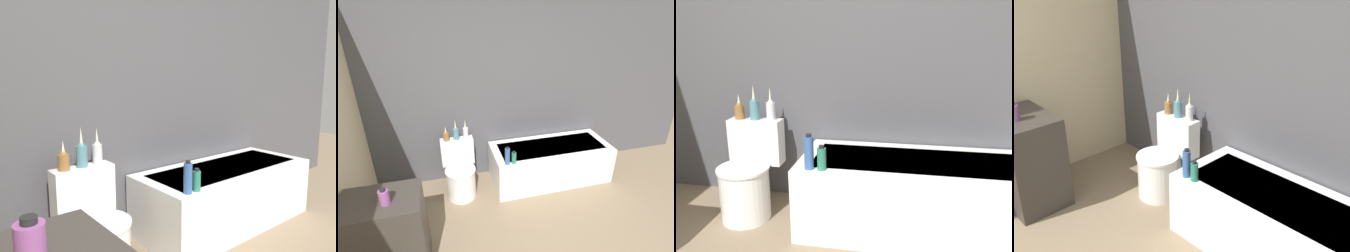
% 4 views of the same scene
% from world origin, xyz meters
% --- Properties ---
extents(wall_back_tiled, '(6.40, 0.06, 2.60)m').
position_xyz_m(wall_back_tiled, '(0.00, 2.29, 1.30)').
color(wall_back_tiled, '#4C4C51').
rests_on(wall_back_tiled, ground_plane).
extents(bathtub, '(1.66, 0.70, 0.53)m').
position_xyz_m(bathtub, '(0.72, 1.89, 0.27)').
color(bathtub, white).
rests_on(bathtub, ground).
extents(toilet, '(0.43, 0.53, 0.72)m').
position_xyz_m(toilet, '(-0.56, 1.88, 0.30)').
color(toilet, white).
rests_on(toilet, ground).
extents(vanity_counter, '(0.68, 0.47, 0.84)m').
position_xyz_m(vanity_counter, '(-1.31, 0.92, 0.42)').
color(vanity_counter, '#38332D').
rests_on(vanity_counter, ground).
extents(soap_bottle_glass, '(0.08, 0.08, 0.15)m').
position_xyz_m(soap_bottle_glass, '(-1.25, 0.86, 0.91)').
color(soap_bottle_glass, '#8C4C8C').
rests_on(soap_bottle_glass, vanity_counter).
extents(vase_gold, '(0.08, 0.08, 0.20)m').
position_xyz_m(vase_gold, '(-0.69, 2.07, 0.79)').
color(vase_gold, olive).
rests_on(vase_gold, toilet).
extents(vase_silver, '(0.07, 0.07, 0.28)m').
position_xyz_m(vase_silver, '(-0.56, 2.07, 0.82)').
color(vase_silver, teal).
rests_on(vase_silver, toilet).
extents(vase_bronze, '(0.07, 0.07, 0.26)m').
position_xyz_m(vase_bronze, '(-0.43, 2.09, 0.81)').
color(vase_bronze, silver).
rests_on(vase_bronze, toilet).
extents(shampoo_bottle_tall, '(0.06, 0.06, 0.24)m').
position_xyz_m(shampoo_bottle_tall, '(0.01, 1.61, 0.64)').
color(shampoo_bottle_tall, '#335999').
rests_on(shampoo_bottle_tall, bathtub).
extents(shampoo_bottle_short, '(0.06, 0.06, 0.17)m').
position_xyz_m(shampoo_bottle_short, '(0.09, 1.61, 0.61)').
color(shampoo_bottle_short, '#267259').
rests_on(shampoo_bottle_short, bathtub).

